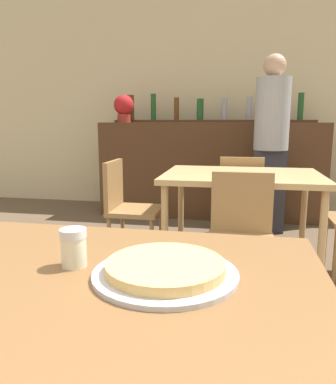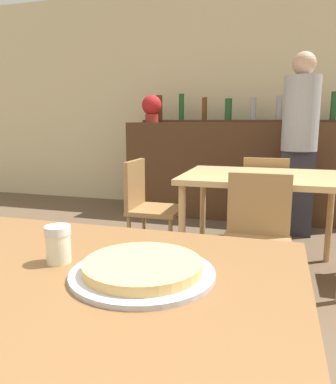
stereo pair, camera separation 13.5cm
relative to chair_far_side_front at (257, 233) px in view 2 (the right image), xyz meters
name	(u,v)px [view 2 (the right image)]	position (x,y,z in m)	size (l,w,h in m)	color
wall_back	(244,100)	(-0.37, 2.77, 0.92)	(8.00, 0.05, 2.80)	beige
dining_table_near	(66,308)	(-0.37, -1.47, 0.21)	(1.11, 0.80, 0.78)	brown
dining_table_far	(263,185)	(0.00, 0.60, 0.19)	(1.16, 0.85, 0.75)	tan
bar_counter	(237,170)	(-0.37, 2.26, 0.08)	(2.60, 0.56, 1.12)	#4C2D19
bar_back_shelf	(238,116)	(-0.39, 2.40, 0.71)	(2.39, 0.24, 0.35)	#4C2D19
chair_far_side_front	(257,233)	(0.00, 0.00, 0.00)	(0.40, 0.40, 0.82)	olive
chair_far_side_back	(265,195)	(0.00, 1.20, 0.00)	(0.40, 0.40, 0.82)	olive
chair_far_side_left	(147,203)	(-0.90, 0.60, 0.00)	(0.40, 0.40, 0.82)	olive
pizza_tray	(143,269)	(-0.18, -1.43, 0.31)	(0.34, 0.34, 0.04)	#B7B7BC
cheese_shaker	(58,244)	(-0.42, -1.41, 0.35)	(0.06, 0.06, 0.10)	beige
person_standing	(299,139)	(0.28, 1.68, 0.48)	(0.34, 0.34, 1.77)	#2D2D38
potted_plant	(152,107)	(-1.42, 2.21, 0.82)	(0.24, 0.24, 0.33)	maroon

